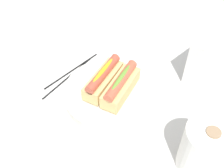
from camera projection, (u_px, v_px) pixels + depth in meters
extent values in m
plane|color=beige|center=(118.00, 91.00, 0.81)|extent=(2.40, 2.40, 0.00)
cylinder|color=silver|center=(112.00, 94.00, 0.79)|extent=(0.27, 0.27, 0.03)
torus|color=silver|center=(112.00, 90.00, 0.78)|extent=(0.27, 0.27, 0.01)
cube|color=#DBB270|center=(103.00, 81.00, 0.77)|extent=(0.16, 0.07, 0.04)
cylinder|color=#B24C38|center=(103.00, 73.00, 0.75)|extent=(0.15, 0.05, 0.03)
ellipsoid|color=gold|center=(103.00, 70.00, 0.74)|extent=(0.11, 0.03, 0.01)
cube|color=#DBB270|center=(121.00, 88.00, 0.75)|extent=(0.16, 0.08, 0.04)
cylinder|color=#BC563D|center=(121.00, 80.00, 0.73)|extent=(0.15, 0.05, 0.03)
ellipsoid|color=olive|center=(121.00, 77.00, 0.72)|extent=(0.11, 0.03, 0.01)
cylinder|color=white|center=(65.00, 145.00, 0.63)|extent=(0.07, 0.07, 0.09)
cylinder|color=silver|center=(65.00, 149.00, 0.64)|extent=(0.06, 0.06, 0.05)
cylinder|color=white|center=(206.00, 150.00, 0.60)|extent=(0.11, 0.11, 0.13)
cylinder|color=#997A5B|center=(214.00, 132.00, 0.55)|extent=(0.03, 0.03, 0.00)
cube|color=white|center=(203.00, 58.00, 0.80)|extent=(0.12, 0.06, 0.15)
cylinder|color=black|center=(68.00, 77.00, 0.85)|extent=(0.22, 0.01, 0.01)
cylinder|color=black|center=(72.00, 70.00, 0.87)|extent=(0.22, 0.02, 0.01)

